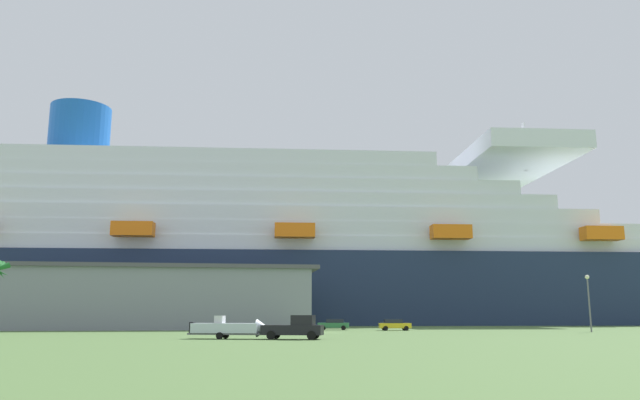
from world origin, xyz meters
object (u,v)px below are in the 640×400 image
object	(u,v)px
small_boat_on_trailer	(233,329)
cruise_ship	(233,257)
parked_car_black_coupe	(24,324)
parked_car_green_wagon	(334,324)
parked_car_yellow_taxi	(394,325)
street_lamp	(588,294)
pickup_truck	(295,328)

from	to	relation	value
small_boat_on_trailer	cruise_ship	bearing A→B (deg)	93.92
cruise_ship	parked_car_black_coupe	bearing A→B (deg)	-120.84
parked_car_green_wagon	parked_car_yellow_taxi	size ratio (longest dim) A/B	1.07
small_boat_on_trailer	street_lamp	distance (m)	48.96
parked_car_black_coupe	small_boat_on_trailer	bearing A→B (deg)	-47.32
parked_car_green_wagon	street_lamp	bearing A→B (deg)	-23.41
small_boat_on_trailer	parked_car_green_wagon	world-z (taller)	small_boat_on_trailer
parked_car_yellow_taxi	parked_car_black_coupe	bearing A→B (deg)	172.65
parked_car_yellow_taxi	cruise_ship	bearing A→B (deg)	116.93
cruise_ship	street_lamp	size ratio (longest dim) A/B	36.58
parked_car_black_coupe	street_lamp	bearing A→B (deg)	-12.14
parked_car_black_coupe	parked_car_green_wagon	bearing A→B (deg)	-3.50
cruise_ship	pickup_truck	world-z (taller)	cruise_ship
street_lamp	parked_car_green_wagon	bearing A→B (deg)	156.59
pickup_truck	cruise_ship	bearing A→B (deg)	97.85
street_lamp	cruise_ship	bearing A→B (deg)	129.09
street_lamp	small_boat_on_trailer	bearing A→B (deg)	-157.37
cruise_ship	small_boat_on_trailer	xyz separation A→B (m)	(5.55, -81.05, -14.11)
parked_car_yellow_taxi	parked_car_black_coupe	size ratio (longest dim) A/B	0.96
pickup_truck	street_lamp	world-z (taller)	street_lamp
pickup_truck	small_boat_on_trailer	xyz separation A→B (m)	(-5.82, 1.43, -0.08)
pickup_truck	parked_car_yellow_taxi	xyz separation A→B (m)	(15.29, 30.00, -0.21)
street_lamp	parked_car_yellow_taxi	world-z (taller)	street_lamp
street_lamp	parked_car_green_wagon	xyz separation A→B (m)	(-32.21, 13.94, -4.03)
small_boat_on_trailer	parked_car_yellow_taxi	xyz separation A→B (m)	(21.11, 28.57, -0.13)
small_boat_on_trailer	parked_car_black_coupe	bearing A→B (deg)	132.68
small_boat_on_trailer	parked_car_yellow_taxi	world-z (taller)	small_boat_on_trailer
parked_car_black_coupe	pickup_truck	bearing A→B (deg)	-43.77
small_boat_on_trailer	parked_car_black_coupe	size ratio (longest dim) A/B	1.87
pickup_truck	street_lamp	distance (m)	44.29
pickup_truck	street_lamp	size ratio (longest dim) A/B	0.80
cruise_ship	parked_car_black_coupe	world-z (taller)	cruise_ship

